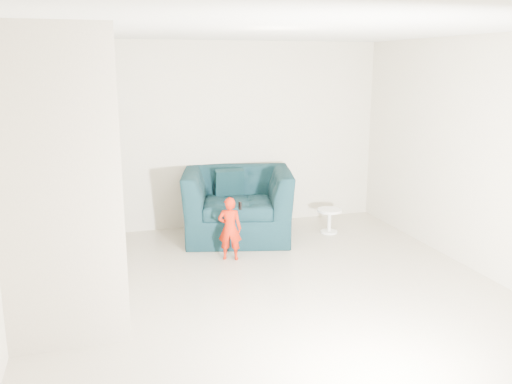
{
  "coord_description": "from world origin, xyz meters",
  "views": [
    {
      "loc": [
        -1.69,
        -4.96,
        2.37
      ],
      "look_at": [
        0.15,
        1.2,
        0.85
      ],
      "focal_mm": 38.0,
      "sensor_mm": 36.0,
      "label": 1
    }
  ],
  "objects_px": {
    "armchair": "(238,204)",
    "toddler": "(230,228)",
    "side_table": "(329,217)",
    "staircase": "(68,211)"
  },
  "relations": [
    {
      "from": "side_table",
      "to": "staircase",
      "type": "bearing_deg",
      "value": -158.74
    },
    {
      "from": "armchair",
      "to": "toddler",
      "type": "relative_size",
      "value": 1.84
    },
    {
      "from": "toddler",
      "to": "side_table",
      "type": "distance_m",
      "value": 1.76
    },
    {
      "from": "side_table",
      "to": "toddler",
      "type": "bearing_deg",
      "value": -158.31
    },
    {
      "from": "side_table",
      "to": "staircase",
      "type": "height_order",
      "value": "staircase"
    },
    {
      "from": "armchair",
      "to": "staircase",
      "type": "distance_m",
      "value": 2.69
    },
    {
      "from": "armchair",
      "to": "toddler",
      "type": "xyz_separation_m",
      "value": [
        -0.32,
        -0.85,
        -0.08
      ]
    },
    {
      "from": "toddler",
      "to": "staircase",
      "type": "bearing_deg",
      "value": 41.31
    },
    {
      "from": "toddler",
      "to": "side_table",
      "type": "height_order",
      "value": "toddler"
    },
    {
      "from": "armchair",
      "to": "staircase",
      "type": "relative_size",
      "value": 0.41
    }
  ]
}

